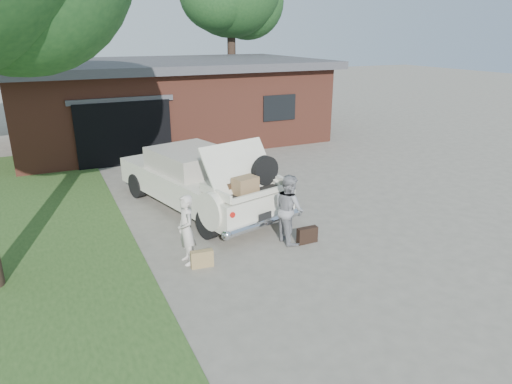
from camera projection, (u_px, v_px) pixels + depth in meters
name	position (u px, v px, depth m)	size (l,w,h in m)	color
ground	(268.00, 249.00, 9.78)	(90.00, 90.00, 0.00)	gray
house	(168.00, 100.00, 19.42)	(12.80, 7.80, 3.30)	brown
sedan	(200.00, 179.00, 11.84)	(3.31, 5.66, 2.01)	beige
woman_left	(186.00, 230.00, 8.96)	(0.52, 0.34, 1.43)	beige
woman_right	(289.00, 209.00, 9.90)	(0.75, 0.58, 1.53)	gray
suitcase_left	(202.00, 259.00, 8.98)	(0.45, 0.14, 0.35)	#9E8350
suitcase_right	(307.00, 235.00, 10.01)	(0.47, 0.15, 0.36)	black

